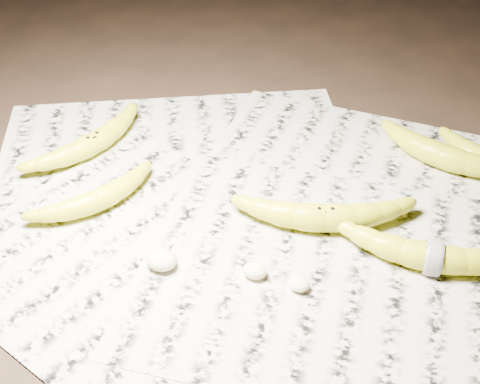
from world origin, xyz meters
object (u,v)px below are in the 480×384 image
(banana_left_b, at_px, (98,198))
(banana_upper_b, at_px, (443,154))
(banana_left_a, at_px, (93,141))
(banana_taped, at_px, (433,256))
(banana_center, at_px, (325,216))

(banana_left_b, bearing_deg, banana_upper_b, -25.53)
(banana_left_a, relative_size, banana_upper_b, 1.05)
(banana_left_a, bearing_deg, banana_taped, -76.30)
(banana_center, bearing_deg, banana_upper_b, 37.67)
(banana_upper_b, bearing_deg, banana_left_b, -134.44)
(banana_left_b, xyz_separation_m, banana_upper_b, (0.45, 0.25, 0.00))
(banana_center, bearing_deg, banana_left_b, 173.98)
(banana_center, distance_m, banana_upper_b, 0.24)
(banana_left_a, relative_size, banana_center, 0.92)
(banana_left_a, relative_size, banana_left_b, 1.17)
(banana_left_b, relative_size, banana_center, 0.79)
(banana_center, height_order, banana_upper_b, banana_center)
(banana_left_a, height_order, banana_upper_b, banana_upper_b)
(banana_left_b, distance_m, banana_upper_b, 0.51)
(banana_upper_b, bearing_deg, banana_center, -109.32)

